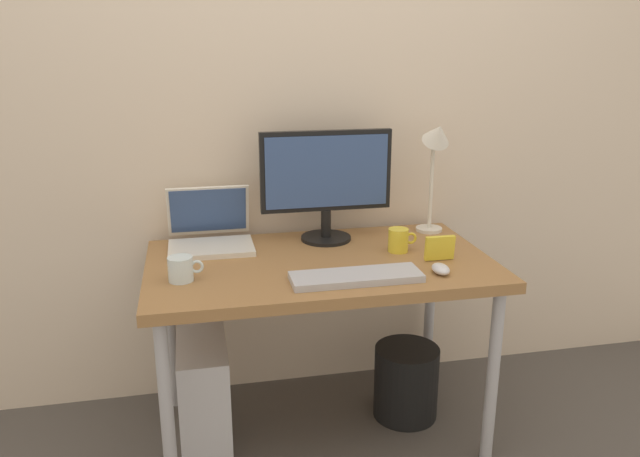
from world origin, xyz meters
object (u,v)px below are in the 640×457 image
laptop (210,232)px  wastebasket (406,382)px  monitor (326,179)px  mouse (441,269)px  coffee_mug (399,240)px  glass_cup (181,269)px  computer_tower (204,395)px  desk (320,277)px  desk_lamp (436,151)px  keyboard (356,277)px  photo_frame (440,248)px

laptop → wastebasket: size_ratio=1.07×
monitor → mouse: monitor is taller
mouse → coffee_mug: coffee_mug is taller
glass_cup → computer_tower: size_ratio=0.28×
desk → desk_lamp: (0.52, 0.23, 0.41)m
desk_lamp → keyboard: desk_lamp is taller
monitor → wastebasket: (0.29, -0.20, -0.81)m
mouse → wastebasket: (-0.01, 0.25, -0.58)m
coffee_mug → glass_cup: bearing=-170.2°
photo_frame → computer_tower: size_ratio=0.26×
desk → glass_cup: size_ratio=10.59×
computer_tower → keyboard: bearing=-22.9°
glass_cup → monitor: bearing=30.5°
desk_lamp → glass_cup: desk_lamp is taller
monitor → glass_cup: size_ratio=4.39×
coffee_mug → desk: bearing=-173.8°
monitor → coffee_mug: (0.24, -0.20, -0.21)m
desk → monitor: 0.40m
glass_cup → wastebasket: size_ratio=0.39×
coffee_mug → glass_cup: size_ratio=0.94×
monitor → wastebasket: size_ratio=1.73×
photo_frame → coffee_mug: bearing=131.1°
laptop → photo_frame: 0.88m
glass_cup → wastebasket: bearing=8.8°
computer_tower → glass_cup: bearing=-115.7°
keyboard → coffee_mug: coffee_mug is taller
desk → keyboard: bearing=-70.9°
keyboard → mouse: bearing=-0.1°
keyboard → computer_tower: 0.77m
coffee_mug → wastebasket: size_ratio=0.37×
desk_lamp → glass_cup: (-1.02, -0.33, -0.30)m
desk → monitor: bearing=72.3°
keyboard → wastebasket: bearing=40.9°
desk → computer_tower: bearing=-179.8°
monitor → desk_lamp: 0.46m
desk → monitor: size_ratio=2.41×
mouse → computer_tower: size_ratio=0.21×
desk_lamp → keyboard: (-0.45, -0.45, -0.33)m
photo_frame → computer_tower: bearing=173.9°
computer_tower → wastebasket: bearing=2.0°
desk → coffee_mug: coffee_mug is taller
mouse → coffee_mug: size_ratio=0.81×
keyboard → mouse: (0.30, -0.00, 0.01)m
mouse → coffee_mug: bearing=104.3°
coffee_mug → wastebasket: 0.61m
desk → photo_frame: photo_frame is taller
computer_tower → wastebasket: (0.81, 0.03, -0.06)m
laptop → computer_tower: laptop is taller
glass_cup → keyboard: bearing=-11.5°
desk_lamp → coffee_mug: desk_lamp is taller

